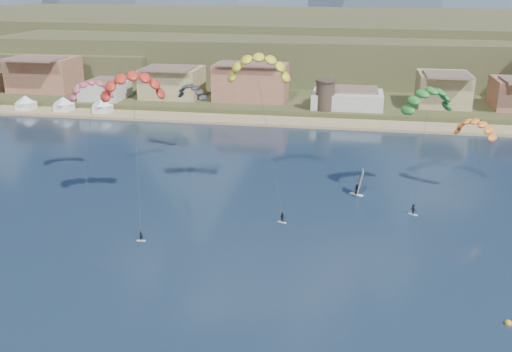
% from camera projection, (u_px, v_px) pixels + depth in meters
% --- Properties ---
extents(beach, '(2200.00, 12.00, 0.90)m').
position_uv_depth(beach, '(304.00, 122.00, 153.57)').
color(beach, tan).
rests_on(beach, ground).
extents(land, '(2200.00, 900.00, 4.00)m').
position_uv_depth(land, '(347.00, 18.00, 575.90)').
color(land, brown).
rests_on(land, ground).
extents(foothills, '(940.00, 210.00, 18.00)m').
position_uv_depth(foothills, '(379.00, 42.00, 264.58)').
color(foothills, brown).
rests_on(foothills, ground).
extents(town, '(400.00, 24.00, 12.00)m').
position_uv_depth(town, '(179.00, 79.00, 172.57)').
color(town, silver).
rests_on(town, ground).
extents(watchtower, '(5.82, 5.82, 8.60)m').
position_uv_depth(watchtower, '(325.00, 95.00, 158.18)').
color(watchtower, '#47382D').
rests_on(watchtower, ground).
extents(beach_tents, '(43.40, 6.40, 5.00)m').
position_uv_depth(beach_tents, '(43.00, 99.00, 165.13)').
color(beach_tents, white).
rests_on(beach_tents, ground).
extents(kitesurfer_red, '(11.49, 17.26, 25.54)m').
position_uv_depth(kitesurfer_red, '(132.00, 81.00, 89.74)').
color(kitesurfer_red, silver).
rests_on(kitesurfer_red, ground).
extents(kitesurfer_yellow, '(12.26, 14.33, 27.08)m').
position_uv_depth(kitesurfer_yellow, '(259.00, 64.00, 94.08)').
color(kitesurfer_yellow, silver).
rests_on(kitesurfer_yellow, ground).
extents(kitesurfer_green, '(10.52, 14.18, 20.81)m').
position_uv_depth(kitesurfer_green, '(428.00, 97.00, 96.02)').
color(kitesurfer_green, silver).
rests_on(kitesurfer_green, ground).
extents(distant_kite_pink, '(8.78, 7.85, 20.68)m').
position_uv_depth(distant_kite_pink, '(91.00, 86.00, 105.40)').
color(distant_kite_pink, '#262626').
rests_on(distant_kite_pink, ground).
extents(distant_kite_dark, '(8.12, 6.92, 17.03)m').
position_uv_depth(distant_kite_dark, '(191.00, 89.00, 122.97)').
color(distant_kite_dark, '#262626').
rests_on(distant_kite_dark, ground).
extents(distant_kite_orange, '(8.18, 7.67, 15.44)m').
position_uv_depth(distant_kite_orange, '(476.00, 125.00, 100.10)').
color(distant_kite_orange, '#262626').
rests_on(distant_kite_orange, ground).
extents(windsurfer, '(2.89, 2.90, 4.60)m').
position_uv_depth(windsurfer, '(358.00, 187.00, 101.83)').
color(windsurfer, silver).
rests_on(windsurfer, ground).
extents(buoy, '(0.80, 0.80, 0.80)m').
position_uv_depth(buoy, '(508.00, 323.00, 63.80)').
color(buoy, gold).
rests_on(buoy, ground).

